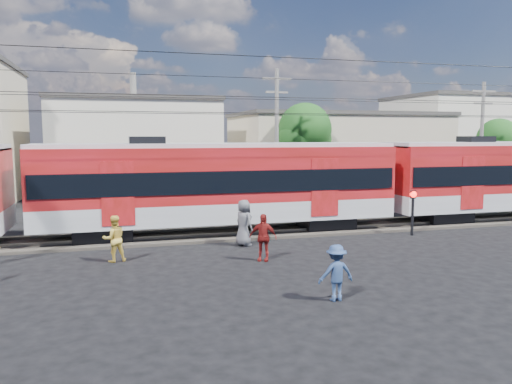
{
  "coord_description": "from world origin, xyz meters",
  "views": [
    {
      "loc": [
        -3.44,
        -14.06,
        4.55
      ],
      "look_at": [
        1.89,
        5.0,
        2.27
      ],
      "focal_mm": 35.0,
      "sensor_mm": 36.0,
      "label": 1
    }
  ],
  "objects_px": {
    "pedestrian_c": "(336,273)",
    "car_silver": "(488,195)",
    "commuter_train": "(225,182)",
    "crossing_signal": "(413,204)"
  },
  "relations": [
    {
      "from": "pedestrian_c",
      "to": "car_silver",
      "type": "bearing_deg",
      "value": -140.91
    },
    {
      "from": "commuter_train",
      "to": "crossing_signal",
      "type": "relative_size",
      "value": 24.35
    },
    {
      "from": "commuter_train",
      "to": "crossing_signal",
      "type": "height_order",
      "value": "commuter_train"
    },
    {
      "from": "crossing_signal",
      "to": "commuter_train",
      "type": "bearing_deg",
      "value": 162.88
    },
    {
      "from": "car_silver",
      "to": "crossing_signal",
      "type": "bearing_deg",
      "value": 127.02
    },
    {
      "from": "pedestrian_c",
      "to": "car_silver",
      "type": "distance_m",
      "value": 23.26
    },
    {
      "from": "pedestrian_c",
      "to": "crossing_signal",
      "type": "height_order",
      "value": "crossing_signal"
    },
    {
      "from": "commuter_train",
      "to": "pedestrian_c",
      "type": "relative_size",
      "value": 32.09
    },
    {
      "from": "commuter_train",
      "to": "pedestrian_c",
      "type": "distance_m",
      "value": 10.0
    },
    {
      "from": "commuter_train",
      "to": "crossing_signal",
      "type": "distance_m",
      "value": 8.57
    }
  ]
}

